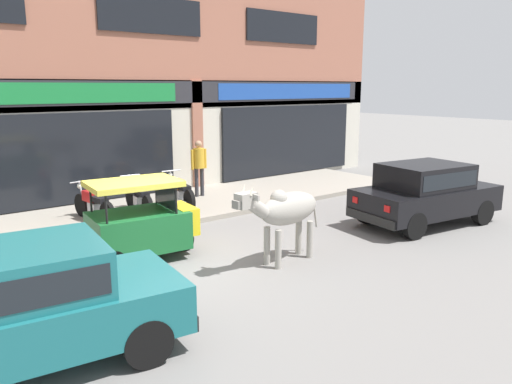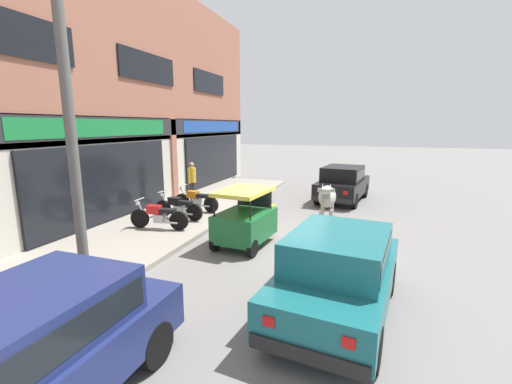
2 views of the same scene
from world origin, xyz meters
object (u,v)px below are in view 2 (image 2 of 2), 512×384
object	(u,v)px
auto_rickshaw	(246,221)
pedestrian	(192,178)
motorcycle_1	(178,207)
motorcycle_0	(159,216)
utility_pole	(71,138)
car_1	(31,349)
cow	(327,198)
car_0	(338,269)
motorcycle_2	(196,200)
car_2	(343,182)

from	to	relation	value
auto_rickshaw	pedestrian	bearing A→B (deg)	45.59
auto_rickshaw	motorcycle_1	world-z (taller)	auto_rickshaw
motorcycle_0	pedestrian	distance (m)	3.52
motorcycle_0	utility_pole	bearing A→B (deg)	-164.51
car_1	pedestrian	size ratio (longest dim) A/B	2.27
auto_rickshaw	cow	bearing A→B (deg)	-42.71
car_0	pedestrian	world-z (taller)	pedestrian
auto_rickshaw	pedestrian	xyz separation A→B (m)	(3.50, 3.57, 0.45)
car_0	motorcycle_0	world-z (taller)	car_0
car_1	pedestrian	distance (m)	9.93
cow	motorcycle_2	bearing A→B (deg)	84.57
car_0	auto_rickshaw	bearing A→B (deg)	44.00
car_1	cow	bearing A→B (deg)	-14.80
motorcycle_2	pedestrian	bearing A→B (deg)	35.08
motorcycle_0	auto_rickshaw	bearing A→B (deg)	-92.36
car_0	motorcycle_1	bearing A→B (deg)	53.87
car_2	car_0	bearing A→B (deg)	-175.52
car_2	motorcycle_1	world-z (taller)	car_2
motorcycle_2	utility_pole	size ratio (longest dim) A/B	0.32
cow	car_0	size ratio (longest dim) A/B	0.58
car_2	motorcycle_0	bearing A→B (deg)	142.71
utility_pole	auto_rickshaw	bearing A→B (deg)	-25.35
car_1	motorcycle_0	bearing A→B (deg)	23.09
car_1	motorcycle_1	bearing A→B (deg)	20.04
motorcycle_0	pedestrian	world-z (taller)	pedestrian
auto_rickshaw	motorcycle_0	distance (m)	2.79
auto_rickshaw	utility_pole	size ratio (longest dim) A/B	0.37
motorcycle_0	pedestrian	size ratio (longest dim) A/B	1.13
car_0	motorcycle_1	distance (m)	6.78
motorcycle_0	motorcycle_1	distance (m)	1.15
auto_rickshaw	utility_pole	world-z (taller)	utility_pole
auto_rickshaw	motorcycle_2	distance (m)	3.72
motorcycle_2	motorcycle_0	bearing A→B (deg)	-179.21
auto_rickshaw	car_1	bearing A→B (deg)	177.65
motorcycle_1	pedestrian	world-z (taller)	pedestrian
car_1	motorcycle_2	bearing A→B (deg)	17.28
car_2	cow	bearing A→B (deg)	178.74
motorcycle_1	utility_pole	size ratio (longest dim) A/B	0.32
cow	motorcycle_2	distance (m)	4.69
car_0	car_1	xyz separation A→B (m)	(-3.13, 2.87, 0.00)
car_2	motorcycle_1	xyz separation A→B (m)	(-5.03, 4.76, -0.30)
auto_rickshaw	motorcycle_1	xyz separation A→B (m)	(1.27, 2.84, -0.15)
car_1	motorcycle_0	world-z (taller)	car_1
motorcycle_1	motorcycle_2	xyz separation A→B (m)	(1.16, -0.02, 0.00)
cow	motorcycle_0	world-z (taller)	cow
auto_rickshaw	motorcycle_0	world-z (taller)	auto_rickshaw
cow	pedestrian	xyz separation A→B (m)	(1.51, 5.40, 0.10)
motorcycle_2	pedestrian	size ratio (longest dim) A/B	1.13
auto_rickshaw	pedestrian	world-z (taller)	pedestrian
car_0	motorcycle_0	size ratio (longest dim) A/B	2.07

